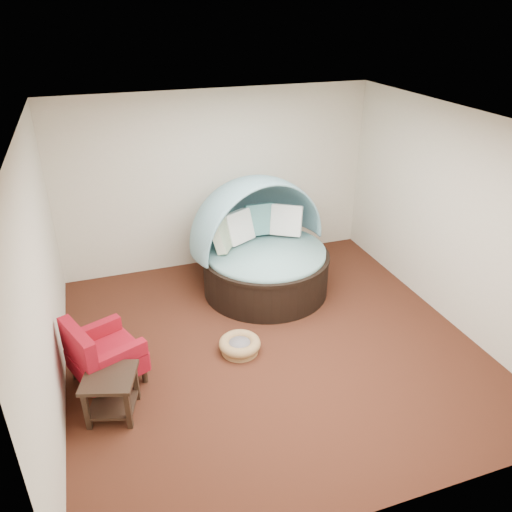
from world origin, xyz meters
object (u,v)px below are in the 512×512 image
object	(u,v)px
canopy_daybed	(262,240)
side_table	(111,389)
red_armchair	(102,355)
pet_basket	(240,345)

from	to	relation	value
canopy_daybed	side_table	world-z (taller)	canopy_daybed
canopy_daybed	side_table	distance (m)	3.12
red_armchair	side_table	bearing A→B (deg)	-106.51
red_armchair	side_table	size ratio (longest dim) A/B	1.43
canopy_daybed	side_table	xyz separation A→B (m)	(-2.37, -1.98, -0.47)
canopy_daybed	pet_basket	size ratio (longest dim) A/B	4.25
canopy_daybed	pet_basket	distance (m)	1.77
side_table	pet_basket	bearing A→B (deg)	19.84
pet_basket	red_armchair	world-z (taller)	red_armchair
pet_basket	side_table	bearing A→B (deg)	-160.16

